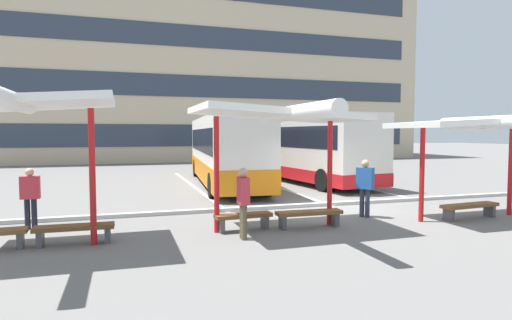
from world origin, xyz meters
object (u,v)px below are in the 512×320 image
Objects in this scene: bench_1 at (74,230)px; waiting_passenger_1 at (30,194)px; waiting_shelter_0 at (22,107)px; waiting_passenger_2 at (243,198)px; bench_2 at (243,218)px; waiting_passenger_0 at (365,184)px; bench_4 at (470,207)px; bench_3 at (309,215)px; coach_bus_0 at (225,151)px; coach_bus_1 at (306,148)px; waiting_shelter_2 at (476,124)px; waiting_shelter_1 at (279,116)px.

bench_1 is 1.07× the size of waiting_passenger_1.
waiting_shelter_0 reaches higher than waiting_passenger_2.
bench_2 is 0.88× the size of waiting_passenger_0.
bench_4 is at bearing -4.60° from bench_2.
waiting_passenger_0 is at bearing 19.42° from bench_3.
coach_bus_0 is at bearing 102.97° from waiting_passenger_0.
waiting_passenger_2 is at bearing -177.64° from bench_4.
coach_bus_1 is at bearing 93.82° from bench_4.
waiting_passenger_2 is at bearing -101.04° from coach_bus_0.
waiting_shelter_0 reaches higher than bench_2.
waiting_passenger_0 reaches higher than bench_2.
bench_2 is at bearing -19.61° from waiting_passenger_1.
coach_bus_1 is 14.25m from bench_1.
waiting_shelter_0 is 1.05× the size of waiting_shelter_2.
coach_bus_1 is 6.44× the size of waiting_passenger_1.
waiting_shelter_1 is 2.85× the size of waiting_passenger_0.
waiting_shelter_1 is 2.89× the size of waiting_passenger_2.
bench_2 is (-6.14, -9.69, -1.46)m from coach_bus_1.
coach_bus_0 is 10.13m from bench_2.
bench_1 is 2.50m from waiting_passenger_1.
bench_2 is 6.84m from bench_4.
coach_bus_0 reaches higher than bench_1.
coach_bus_0 reaches higher than waiting_shelter_2.
coach_bus_0 is 9.53m from waiting_passenger_0.
bench_4 is (0.00, 0.15, -2.45)m from waiting_shelter_2.
waiting_shelter_1 is at bearing -15.50° from bench_2.
waiting_shelter_2 reaches higher than bench_2.
waiting_passenger_1 is at bearing -145.75° from coach_bus_1.
bench_3 is at bearing 175.55° from bench_4.
bench_1 is 8.10m from waiting_passenger_0.
coach_bus_1 is 2.11× the size of waiting_shelter_1.
waiting_shelter_1 is (4.94, -0.08, 2.63)m from bench_1.
waiting_passenger_2 is (-4.22, -1.45, -0.02)m from waiting_passenger_0.
waiting_shelter_2 is 3.59m from waiting_passenger_0.
waiting_shelter_0 is 9.25m from waiting_passenger_0.
waiting_passenger_1 reaches higher than bench_2.
waiting_shelter_1 is at bearing -117.77° from coach_bus_1.
coach_bus_1 reaches higher than waiting_shelter_0.
waiting_shelter_1 reaches higher than waiting_passenger_0.
bench_2 is (4.94, 0.60, -2.76)m from waiting_shelter_0.
coach_bus_0 is 6.99× the size of waiting_passenger_2.
waiting_passenger_2 reaches higher than bench_1.
waiting_passenger_0 reaches higher than bench_1.
bench_4 is (4.97, -10.42, -1.33)m from coach_bus_0.
waiting_passenger_1 is (-6.22, 2.14, -2.03)m from waiting_shelter_1.
bench_4 is at bearing 0.27° from waiting_shelter_0.
bench_2 is (-1.85, -9.87, -1.34)m from coach_bus_0.
waiting_shelter_0 is at bearing 179.54° from waiting_shelter_2.
bench_4 is (0.68, -10.24, -1.45)m from coach_bus_1.
waiting_shelter_0 is at bearing -176.54° from waiting_shelter_1.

